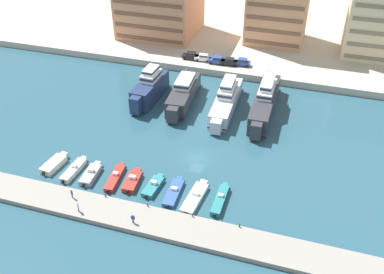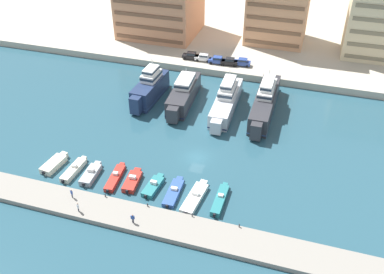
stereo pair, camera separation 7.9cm
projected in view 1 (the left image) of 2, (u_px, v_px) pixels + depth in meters
The scene contains 28 objects.
ground_plane at pixel (197, 157), 77.14m from camera, with size 400.00×400.00×0.00m, color #285160.
quay_promenade at pixel (260, 24), 128.32m from camera, with size 180.00×70.00×1.68m, color #BCB29E.
pier_dock at pixel (164, 225), 63.40m from camera, with size 120.00×5.45×0.83m, color gray.
yacht_navy_far_left at pixel (150, 88), 92.57m from camera, with size 4.53×15.20×8.77m.
yacht_charcoal_left at pixel (183, 94), 91.69m from camera, with size 4.94×18.12×6.98m.
yacht_silver_mid_left at pixel (226, 100), 89.41m from camera, with size 4.41×20.01×7.96m.
yacht_charcoal_center_left at pixel (265, 101), 88.36m from camera, with size 3.96×22.23×8.43m.
motorboat_cream_far_left at pixel (54, 164), 74.80m from camera, with size 2.74×6.24×1.09m.
motorboat_cream_left at pixel (74, 170), 73.58m from camera, with size 1.90×7.07×1.41m.
motorboat_grey_mid_left at pixel (91, 174), 72.59m from camera, with size 2.31×6.27×1.56m.
motorboat_red_center_left at pixel (115, 178), 72.03m from camera, with size 2.12×7.48×1.28m.
motorboat_red_center at pixel (133, 181), 71.24m from camera, with size 2.50×6.10×1.46m.
motorboat_teal_center_right at pixel (153, 186), 70.28m from camera, with size 2.34×6.10×1.35m.
motorboat_blue_mid_right at pixel (174, 192), 69.15m from camera, with size 2.09×7.40×1.16m.
motorboat_white_right at pixel (195, 197), 68.08m from camera, with size 2.81×8.34×1.31m.
motorboat_teal_far_right at pixel (220, 200), 67.58m from camera, with size 1.52×7.66×1.32m.
car_black_far_left at pixel (191, 55), 106.16m from camera, with size 4.18×2.07×1.80m.
car_white_left at pixel (203, 57), 105.36m from camera, with size 4.23×2.19×1.80m.
car_blue_mid_left at pixel (217, 60), 104.10m from camera, with size 4.18×2.09×1.80m.
car_black_center_left at pixel (229, 61), 103.45m from camera, with size 4.25×2.24×1.80m.
car_blue_center at pixel (242, 62), 103.21m from camera, with size 4.19×2.11×1.80m.
pedestrian_near_edge at pixel (133, 218), 62.61m from camera, with size 0.63×0.27×1.63m.
pedestrian_mid_deck at pixel (78, 206), 64.42m from camera, with size 0.54×0.49×1.76m.
pedestrian_far_side at pixel (72, 193), 66.91m from camera, with size 0.55×0.45×1.68m.
bollard_west at pixel (105, 195), 67.45m from camera, with size 0.20×0.20×0.61m.
bollard_west_mid at pixel (148, 205), 65.73m from camera, with size 0.20×0.20×0.61m.
bollard_east_mid at pixel (192, 215), 64.01m from camera, with size 0.20×0.20×0.61m.
bollard_east at pixel (239, 225), 62.28m from camera, with size 0.20×0.20×0.61m.
Camera 1 is at (16.99, -58.20, 47.86)m, focal length 40.00 mm.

